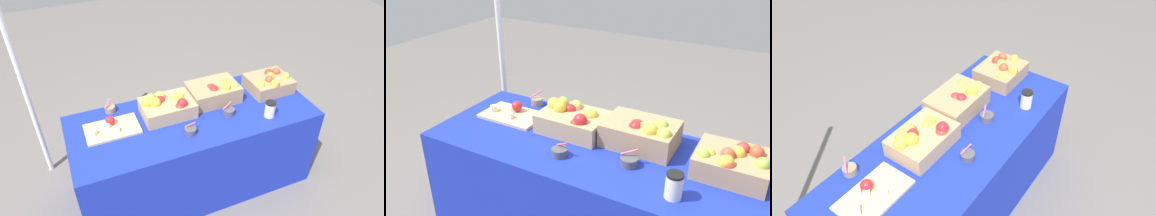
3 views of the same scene
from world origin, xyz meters
The scene contains 10 objects.
ground_plane centered at (0.00, 0.00, 0.00)m, with size 10.00×10.00×0.00m, color slate.
table centered at (0.00, 0.00, 0.37)m, with size 1.90×0.76×0.74m, color #192DB7.
apple_crate_left centered at (0.73, 0.08, 0.81)m, with size 0.35×0.30×0.16m.
apple_crate_middle centered at (0.24, 0.14, 0.82)m, with size 0.40×0.28×0.19m.
apple_crate_right centered at (-0.18, 0.10, 0.82)m, with size 0.39×0.28×0.18m.
cutting_board_front centered at (-0.62, 0.08, 0.76)m, with size 0.39×0.24×0.09m.
sample_bowl_near centered at (0.26, -0.08, 0.76)m, with size 0.10×0.09×0.09m.
sample_bowl_mid centered at (-0.10, -0.18, 0.76)m, with size 0.09×0.09×0.09m.
sample_bowl_far centered at (-0.58, 0.30, 0.77)m, with size 0.09×0.09×0.10m.
coffee_cup centered at (0.54, -0.23, 0.80)m, with size 0.08×0.08×0.13m.
Camera 3 is at (-1.30, -1.01, 2.33)m, focal length 33.61 mm.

